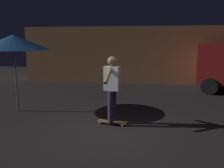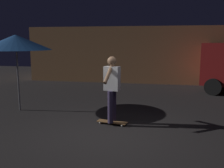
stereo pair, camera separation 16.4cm
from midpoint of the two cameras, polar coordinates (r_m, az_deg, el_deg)
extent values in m
plane|color=black|center=(5.85, -0.81, -11.49)|extent=(28.00, 28.00, 0.00)
cube|color=tan|center=(14.48, 5.45, 6.90)|extent=(11.54, 3.83, 2.82)
cylinder|color=black|center=(12.65, 22.38, 0.87)|extent=(0.69, 0.45, 0.66)
cylinder|color=black|center=(10.72, 20.78, -0.50)|extent=(0.69, 0.45, 0.66)
cylinder|color=slate|center=(8.12, -21.45, 1.86)|extent=(0.05, 0.05, 2.20)
cone|color=#1E4C8C|center=(8.05, -21.88, 8.74)|extent=(2.10, 2.10, 0.45)
cube|color=olive|center=(6.55, -0.73, -8.56)|extent=(0.80, 0.34, 0.02)
sphere|color=silver|center=(6.55, 2.03, -8.90)|extent=(0.05, 0.05, 0.05)
sphere|color=silver|center=(6.40, 1.56, -9.36)|extent=(0.05, 0.05, 0.05)
sphere|color=silver|center=(6.74, -2.89, -8.35)|extent=(0.05, 0.05, 0.05)
sphere|color=silver|center=(6.60, -3.46, -8.77)|extent=(0.05, 0.05, 0.05)
cylinder|color=#382D4C|center=(6.53, -0.40, -4.78)|extent=(0.14, 0.14, 0.82)
cylinder|color=#382D4C|center=(6.33, -1.08, -5.25)|extent=(0.14, 0.14, 0.82)
cube|color=white|center=(6.29, -0.75, 1.26)|extent=(0.41, 0.29, 0.60)
sphere|color=#936B4C|center=(6.24, -0.76, 5.21)|extent=(0.23, 0.23, 0.23)
cylinder|color=#936B4C|center=(6.48, -0.08, 2.84)|extent=(0.19, 0.55, 0.46)
cylinder|color=#936B4C|center=(6.07, -1.47, 2.37)|extent=(0.19, 0.55, 0.46)
camera|label=1|loc=(0.08, -90.75, -0.13)|focal=40.48mm
camera|label=2|loc=(0.08, 89.25, 0.13)|focal=40.48mm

